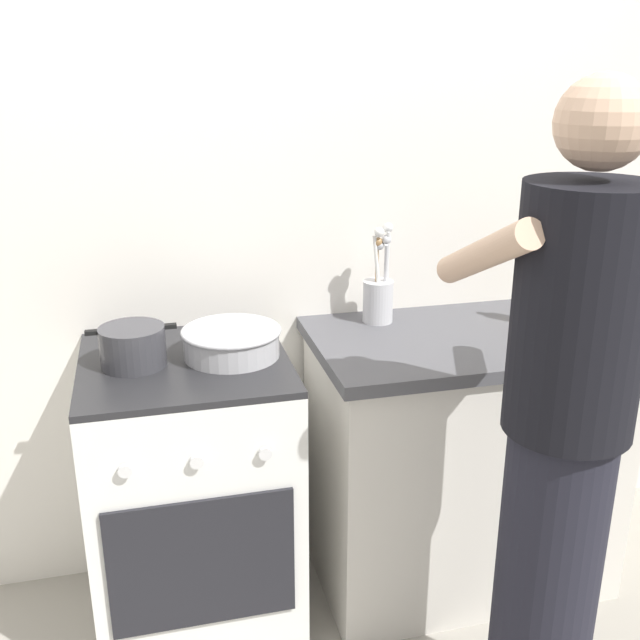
# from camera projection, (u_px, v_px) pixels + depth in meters

# --- Properties ---
(ground) EXTENTS (6.00, 6.00, 0.00)m
(ground) POSITION_uv_depth(u_px,v_px,m) (314.00, 625.00, 2.37)
(ground) COLOR gray
(back_wall) EXTENTS (3.20, 0.10, 2.50)m
(back_wall) POSITION_uv_depth(u_px,v_px,m) (336.00, 210.00, 2.46)
(back_wall) COLOR silver
(back_wall) RESTS_ON ground
(countertop) EXTENTS (1.00, 0.60, 0.90)m
(countertop) POSITION_uv_depth(u_px,v_px,m) (461.00, 458.00, 2.48)
(countertop) COLOR silver
(countertop) RESTS_ON ground
(stove_range) EXTENTS (0.60, 0.62, 0.90)m
(stove_range) POSITION_uv_depth(u_px,v_px,m) (193.00, 495.00, 2.27)
(stove_range) COLOR white
(stove_range) RESTS_ON ground
(pot) EXTENTS (0.25, 0.18, 0.12)m
(pot) POSITION_uv_depth(u_px,v_px,m) (133.00, 346.00, 2.07)
(pot) COLOR #38383D
(pot) RESTS_ON stove_range
(mixing_bowl) EXTENTS (0.29, 0.29, 0.09)m
(mixing_bowl) POSITION_uv_depth(u_px,v_px,m) (231.00, 341.00, 2.14)
(mixing_bowl) COLOR #B7B7BC
(mixing_bowl) RESTS_ON stove_range
(utensil_crock) EXTENTS (0.10, 0.10, 0.33)m
(utensil_crock) POSITION_uv_depth(u_px,v_px,m) (379.00, 293.00, 2.41)
(utensil_crock) COLOR silver
(utensil_crock) RESTS_ON countertop
(oil_bottle) EXTENTS (0.06, 0.06, 0.22)m
(oil_bottle) POSITION_uv_depth(u_px,v_px,m) (535.00, 297.00, 2.40)
(oil_bottle) COLOR gold
(oil_bottle) RESTS_ON countertop
(person) EXTENTS (0.41, 0.50, 1.70)m
(person) POSITION_uv_depth(u_px,v_px,m) (562.00, 443.00, 1.75)
(person) COLOR black
(person) RESTS_ON ground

